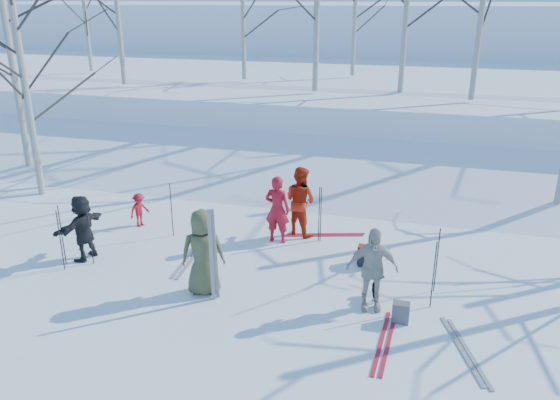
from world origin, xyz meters
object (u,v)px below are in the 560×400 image
(skier_red_north, at_px, (277,209))
(dog, at_px, (378,288))
(skier_olive_center, at_px, (203,252))
(skier_grey_west, at_px, (83,227))
(skier_cream_east, at_px, (372,269))
(skier_redor_behind, at_px, (300,201))
(backpack_grey, at_px, (401,312))
(skier_red_seated, at_px, (139,210))
(backpack_dark, at_px, (367,257))
(backpack_red, at_px, (365,255))

(skier_red_north, xyz_separation_m, dog, (2.57, -1.98, -0.59))
(skier_olive_center, bearing_deg, skier_grey_west, -30.90)
(skier_cream_east, distance_m, dog, 0.72)
(skier_grey_west, bearing_deg, skier_redor_behind, 130.96)
(dog, xyz_separation_m, backpack_grey, (0.48, -0.72, -0.03))
(skier_olive_center, xyz_separation_m, skier_red_north, (0.71, 2.67, -0.05))
(skier_red_seated, distance_m, skier_cream_east, 6.49)
(backpack_dark, bearing_deg, skier_redor_behind, 144.25)
(backpack_grey, bearing_deg, skier_grey_west, 174.22)
(backpack_grey, bearing_deg, skier_olive_center, 179.49)
(skier_red_north, relative_size, backpack_dark, 4.04)
(backpack_grey, bearing_deg, dog, 123.61)
(skier_red_north, xyz_separation_m, backpack_grey, (3.05, -2.70, -0.62))
(skier_red_north, relative_size, skier_grey_west, 1.10)
(skier_red_north, xyz_separation_m, skier_cream_east, (2.47, -2.38, -0.00))
(skier_red_north, distance_m, backpack_red, 2.31)
(skier_red_north, bearing_deg, backpack_dark, 164.55)
(skier_red_seated, xyz_separation_m, skier_grey_west, (-0.23, -1.96, 0.30))
(backpack_grey, bearing_deg, skier_red_seated, 158.17)
(backpack_red, relative_size, backpack_grey, 1.11)
(skier_red_seated, xyz_separation_m, backpack_grey, (6.63, -2.65, -0.24))
(skier_olive_center, height_order, skier_red_north, skier_olive_center)
(skier_red_north, relative_size, backpack_red, 3.85)
(skier_red_north, distance_m, dog, 3.30)
(skier_red_north, xyz_separation_m, skier_redor_behind, (0.40, 0.59, 0.04))
(skier_cream_east, bearing_deg, skier_red_north, 121.77)
(skier_redor_behind, bearing_deg, backpack_red, 171.31)
(skier_olive_center, distance_m, dog, 3.41)
(backpack_dark, bearing_deg, backpack_red, 116.92)
(skier_grey_west, xyz_separation_m, dog, (6.38, 0.03, -0.52))
(skier_red_north, height_order, skier_red_seated, skier_red_north)
(skier_redor_behind, relative_size, backpack_red, 4.04)
(skier_red_north, bearing_deg, backpack_grey, 140.61)
(skier_olive_center, height_order, skier_grey_west, skier_olive_center)
(skier_red_seated, bearing_deg, backpack_grey, -88.40)
(skier_red_north, height_order, skier_cream_east, skier_red_north)
(skier_cream_east, bearing_deg, backpack_grey, -42.98)
(skier_red_north, relative_size, skier_red_seated, 1.87)
(skier_grey_west, distance_m, backpack_red, 6.15)
(skier_redor_behind, bearing_deg, skier_red_north, 81.53)
(skier_olive_center, xyz_separation_m, backpack_dark, (2.90, 1.97, -0.66))
(skier_redor_behind, bearing_deg, skier_grey_west, 57.50)
(dog, bearing_deg, backpack_red, -79.08)
(skier_red_seated, relative_size, backpack_grey, 2.27)
(skier_olive_center, height_order, dog, skier_olive_center)
(dog, xyz_separation_m, backpack_red, (-0.42, 1.38, -0.01))
(skier_olive_center, height_order, skier_redor_behind, skier_olive_center)
(skier_red_north, distance_m, skier_redor_behind, 0.72)
(skier_red_north, distance_m, skier_grey_west, 4.31)
(skier_olive_center, relative_size, backpack_red, 4.07)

